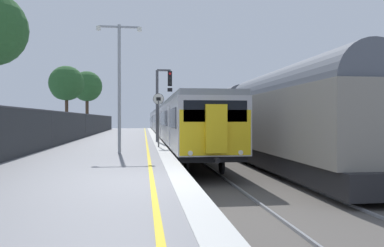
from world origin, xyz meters
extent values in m
cube|color=gray|center=(-2.50, 0.00, -0.50)|extent=(6.40, 110.00, 1.00)
cube|color=silver|center=(0.40, 0.00, 0.01)|extent=(0.60, 110.00, 0.01)
cube|color=yellow|center=(-0.35, 0.00, 0.01)|extent=(0.12, 110.00, 0.01)
cube|color=gray|center=(1.38, 0.00, -0.96)|extent=(0.07, 110.00, 0.08)
cube|color=gray|center=(2.82, 0.00, -0.96)|extent=(0.07, 110.00, 0.08)
cube|color=gray|center=(5.38, 0.00, -0.96)|extent=(0.07, 110.00, 0.08)
cube|color=#B7B7BC|center=(2.10, 14.17, 1.27)|extent=(2.80, 19.51, 2.30)
cube|color=black|center=(2.10, 14.17, -0.01)|extent=(2.64, 18.91, 0.25)
cube|color=gray|center=(2.10, 14.17, 2.54)|extent=(2.68, 19.51, 0.24)
cube|color=black|center=(0.69, 14.17, 1.57)|extent=(0.02, 17.91, 0.84)
cube|color=silver|center=(0.69, 9.29, 1.17)|extent=(0.03, 1.10, 1.90)
cube|color=silver|center=(0.69, 19.05, 1.17)|extent=(0.03, 1.10, 1.90)
cylinder|color=black|center=(1.32, 7.01, -0.50)|extent=(0.12, 0.84, 0.84)
cylinder|color=black|center=(2.88, 7.01, -0.50)|extent=(0.12, 0.84, 0.84)
cylinder|color=black|center=(1.32, 21.33, -0.50)|extent=(0.12, 0.84, 0.84)
cylinder|color=black|center=(2.88, 21.33, -0.50)|extent=(0.12, 0.84, 0.84)
cube|color=#B7B7BC|center=(2.10, 34.28, 1.27)|extent=(2.80, 19.51, 2.30)
cube|color=black|center=(2.10, 34.28, -0.01)|extent=(2.64, 18.91, 0.25)
cube|color=gray|center=(2.10, 34.28, 2.54)|extent=(2.68, 19.51, 0.24)
cube|color=black|center=(0.69, 34.28, 1.57)|extent=(0.02, 17.91, 0.84)
cube|color=silver|center=(0.69, 29.40, 1.17)|extent=(0.03, 1.10, 1.90)
cube|color=silver|center=(0.69, 39.16, 1.17)|extent=(0.03, 1.10, 1.90)
cylinder|color=black|center=(1.32, 27.13, -0.50)|extent=(0.12, 0.84, 0.84)
cylinder|color=black|center=(2.88, 27.13, -0.50)|extent=(0.12, 0.84, 0.84)
cylinder|color=black|center=(1.32, 41.44, -0.50)|extent=(0.12, 0.84, 0.84)
cylinder|color=black|center=(2.88, 41.44, -0.50)|extent=(0.12, 0.84, 0.84)
cube|color=#B7B7BC|center=(2.10, 54.40, 1.27)|extent=(2.80, 19.51, 2.30)
cube|color=black|center=(2.10, 54.40, -0.01)|extent=(2.64, 18.91, 0.25)
cube|color=gray|center=(2.10, 54.40, 2.54)|extent=(2.68, 19.51, 0.24)
cube|color=black|center=(0.69, 54.40, 1.57)|extent=(0.02, 17.91, 0.84)
cube|color=silver|center=(0.69, 49.52, 1.17)|extent=(0.03, 1.10, 1.90)
cube|color=silver|center=(0.69, 59.27, 1.17)|extent=(0.03, 1.10, 1.90)
cylinder|color=black|center=(1.32, 47.24, -0.50)|extent=(0.12, 0.84, 0.84)
cylinder|color=black|center=(2.88, 47.24, -0.50)|extent=(0.12, 0.84, 0.84)
cylinder|color=black|center=(1.32, 61.55, -0.50)|extent=(0.12, 0.84, 0.84)
cylinder|color=black|center=(2.88, 61.55, -0.50)|extent=(0.12, 0.84, 0.84)
cube|color=yellow|center=(2.10, 4.45, 1.02)|extent=(2.70, 0.10, 1.70)
cube|color=black|center=(2.10, 4.44, 1.82)|extent=(2.40, 0.08, 0.80)
cube|color=yellow|center=(2.10, 4.31, 1.17)|extent=(0.80, 0.24, 1.80)
cylinder|color=white|center=(1.15, 4.39, 0.27)|extent=(0.18, 0.06, 0.18)
cylinder|color=white|center=(3.05, 4.39, 0.27)|extent=(0.18, 0.06, 0.18)
cylinder|color=black|center=(2.10, 4.16, 0.02)|extent=(0.20, 0.35, 0.20)
cube|color=black|center=(2.10, 34.28, 2.79)|extent=(0.60, 0.90, 0.20)
cube|color=#232326|center=(6.10, 7.18, -0.38)|extent=(2.30, 14.00, 0.79)
cube|color=gray|center=(6.10, 7.18, 1.37)|extent=(2.60, 13.20, 2.70)
cylinder|color=#515660|center=(6.10, 7.18, 2.72)|extent=(2.39, 12.80, 2.39)
cylinder|color=black|center=(5.32, 2.18, -0.50)|extent=(0.12, 0.84, 0.84)
cylinder|color=black|center=(6.88, 2.18, -0.50)|extent=(0.12, 0.84, 0.84)
cylinder|color=black|center=(5.32, 12.18, -0.50)|extent=(0.12, 0.84, 0.84)
cylinder|color=black|center=(6.88, 12.18, -0.50)|extent=(0.12, 0.84, 0.84)
cube|color=#232326|center=(6.10, 21.97, -0.38)|extent=(2.30, 14.00, 0.79)
cube|color=gray|center=(6.10, 21.97, 1.37)|extent=(2.60, 13.20, 2.70)
cylinder|color=#515660|center=(6.10, 21.97, 2.72)|extent=(2.39, 12.80, 2.39)
cylinder|color=black|center=(5.32, 16.98, -0.50)|extent=(0.12, 0.84, 0.84)
cylinder|color=black|center=(6.88, 16.98, -0.50)|extent=(0.12, 0.84, 0.84)
cylinder|color=black|center=(5.32, 26.97, -0.50)|extent=(0.12, 0.84, 0.84)
cylinder|color=black|center=(6.88, 26.97, -0.50)|extent=(0.12, 0.84, 0.84)
cylinder|color=#47474C|center=(0.35, 15.80, 2.39)|extent=(0.18, 0.18, 4.79)
cube|color=#47474C|center=(0.80, 15.80, 4.79)|extent=(0.90, 0.12, 0.12)
cube|color=black|center=(1.20, 15.80, 4.24)|extent=(0.28, 0.20, 1.00)
cylinder|color=red|center=(1.20, 15.68, 4.56)|extent=(0.16, 0.04, 0.16)
cylinder|color=black|center=(1.20, 15.68, 4.24)|extent=(0.16, 0.04, 0.16)
cylinder|color=black|center=(1.20, 15.68, 3.92)|extent=(0.16, 0.04, 0.16)
cube|color=black|center=(1.20, 15.80, 3.49)|extent=(0.32, 0.16, 0.24)
cylinder|color=#59595B|center=(0.25, 11.06, 1.28)|extent=(0.08, 0.08, 2.56)
cylinder|color=black|center=(0.25, 11.06, 2.62)|extent=(0.59, 0.02, 0.59)
cylinder|color=silver|center=(0.25, 11.05, 2.62)|extent=(0.56, 0.02, 0.56)
cube|color=black|center=(0.25, 11.04, 2.62)|extent=(0.24, 0.01, 0.18)
cylinder|color=#93999E|center=(-1.62, 7.73, 2.87)|extent=(0.14, 0.14, 5.73)
cube|color=#93999E|center=(-1.17, 7.73, 5.63)|extent=(0.90, 0.08, 0.08)
cylinder|color=silver|center=(-0.72, 7.73, 5.55)|extent=(0.20, 0.20, 0.18)
cube|color=#93999E|center=(-2.07, 7.73, 5.63)|extent=(0.90, 0.08, 0.08)
cylinder|color=silver|center=(-2.52, 7.73, 5.55)|extent=(0.20, 0.20, 0.18)
cylinder|color=#38383D|center=(-5.45, 11.69, 0.98)|extent=(0.07, 0.07, 1.97)
cylinder|color=#38383D|center=(-5.45, 23.38, 0.98)|extent=(0.07, 0.07, 1.97)
cylinder|color=#38383D|center=(-5.45, 35.06, 0.98)|extent=(0.07, 0.07, 1.97)
cylinder|color=#38383D|center=(-5.45, 46.75, 0.98)|extent=(0.07, 0.07, 1.97)
cylinder|color=#473323|center=(-7.67, 39.67, 2.33)|extent=(0.40, 0.40, 4.66)
sphere|color=#285628|center=(-7.67, 39.67, 5.71)|extent=(3.82, 3.82, 3.82)
sphere|color=#285628|center=(-7.42, 39.89, 5.24)|extent=(2.14, 2.14, 2.14)
cylinder|color=#473323|center=(-7.92, 28.17, 2.04)|extent=(0.31, 0.31, 4.08)
sphere|color=#285628|center=(-7.92, 28.17, 5.00)|extent=(3.35, 3.35, 3.35)
sphere|color=#285628|center=(-8.32, 28.42, 4.58)|extent=(2.34, 2.34, 2.34)
camera|label=1|loc=(-0.56, -9.25, 1.52)|focal=35.06mm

